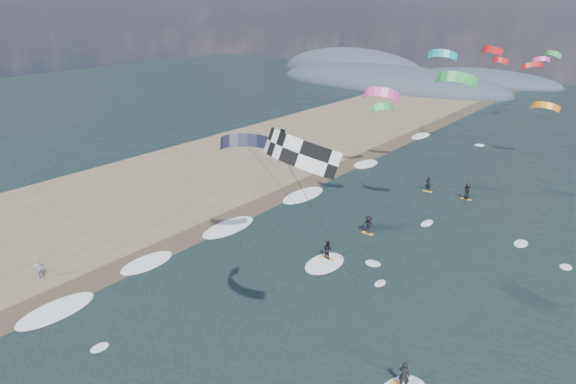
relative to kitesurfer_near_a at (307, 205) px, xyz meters
The scene contains 10 objects.
ground 14.70m from the kitesurfer_near_a, 168.47° to the right, with size 260.00×260.00×0.00m, color black.
sand_strip 35.53m from the kitesurfer_near_a, 165.67° to the left, with size 26.00×240.00×0.00m, color brown.
wet_sand_strip 25.06m from the kitesurfer_near_a, 157.93° to the left, with size 3.00×240.00×0.00m, color #382D23.
coastal_hills 119.36m from the kitesurfer_near_a, 116.65° to the left, with size 80.00×41.00×15.00m.
kitesurfer_near_a is the anchor object (origin of this frame).
kitesurfer_near_b 15.35m from the kitesurfer_near_a, 136.92° to the left, with size 6.97×9.02×12.14m.
far_kitesurfers 30.38m from the kitesurfer_near_a, 104.00° to the left, with size 5.38×15.07×1.80m.
bg_kite_field 54.12m from the kitesurfer_near_a, 98.79° to the left, with size 16.24×64.78×8.64m.
shoreline_surf 26.11m from the kitesurfer_near_a, 145.87° to the left, with size 2.40×79.40×0.11m.
beach_walker 26.36m from the kitesurfer_near_a, behind, with size 1.06×0.44×1.80m, color silver.
Camera 1 is at (19.81, -13.61, 20.12)m, focal length 30.00 mm.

